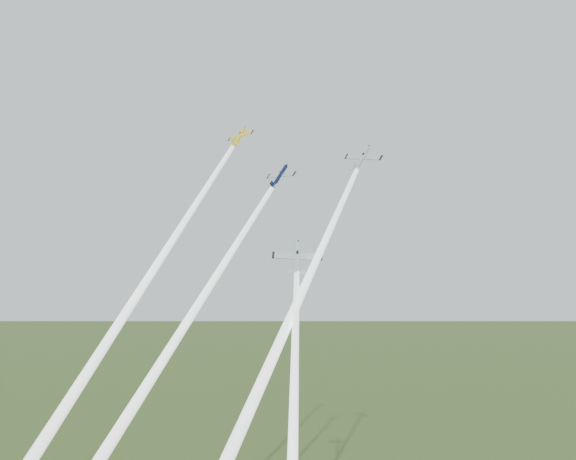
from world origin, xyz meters
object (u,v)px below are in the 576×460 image
at_px(plane_navy, 280,176).
at_px(plane_silver_low, 297,258).
at_px(plane_silver_right, 362,158).
at_px(plane_yellow, 239,136).

xyz_separation_m(plane_navy, plane_silver_low, (7.43, -9.53, -15.45)).
relative_size(plane_navy, plane_silver_right, 0.90).
bearing_deg(plane_silver_low, plane_yellow, 119.09).
distance_m(plane_yellow, plane_silver_low, 35.54).
relative_size(plane_navy, plane_silver_low, 0.81).
bearing_deg(plane_silver_low, plane_navy, 107.32).
bearing_deg(plane_silver_right, plane_yellow, -169.21).
height_order(plane_navy, plane_silver_right, plane_silver_right).
height_order(plane_yellow, plane_silver_low, plane_yellow).
bearing_deg(plane_yellow, plane_silver_right, 14.18).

